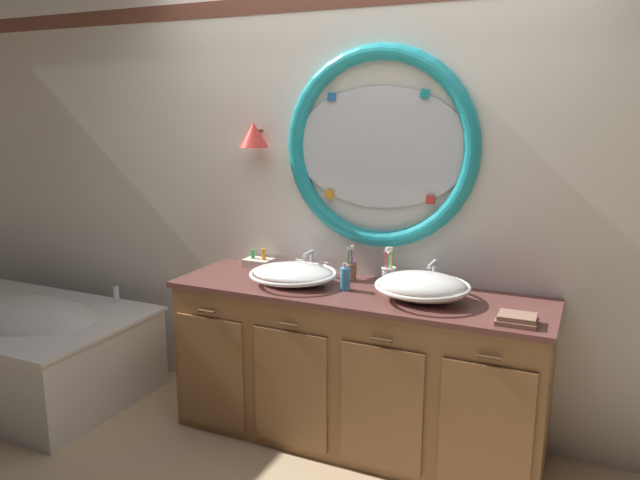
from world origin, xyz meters
TOP-DOWN VIEW (x-y plane):
  - ground_plane at (0.00, 0.00)m, footprint 14.00×14.00m
  - back_wall_assembly at (0.01, 0.58)m, footprint 6.40×0.26m
  - vanity_counter at (0.10, 0.27)m, footprint 1.98×0.61m
  - bathtub at (-2.03, -0.07)m, footprint 1.54×0.99m
  - sink_basin_left at (-0.26, 0.24)m, footprint 0.47×0.47m
  - sink_basin_right at (0.45, 0.24)m, footprint 0.47×0.47m
  - faucet_set_left at (-0.26, 0.47)m, footprint 0.20×0.13m
  - faucet_set_right at (0.45, 0.46)m, footprint 0.22×0.15m
  - toothbrush_holder_left at (0.00, 0.42)m, footprint 0.08×0.08m
  - toothbrush_holder_right at (0.21, 0.45)m, footprint 0.08×0.08m
  - soap_dispenser at (0.05, 0.24)m, footprint 0.05×0.06m
  - folded_hand_towel at (0.92, 0.09)m, footprint 0.17×0.13m
  - toiletry_basket at (-0.60, 0.47)m, footprint 0.16×0.12m

SIDE VIEW (x-z plane):
  - ground_plane at x=0.00m, z-range 0.00..0.00m
  - bathtub at x=-2.03m, z-range 0.00..0.63m
  - vanity_counter at x=0.10m, z-range 0.00..0.85m
  - folded_hand_towel at x=0.92m, z-range 0.85..0.89m
  - toiletry_basket at x=-0.60m, z-range 0.82..0.93m
  - sink_basin_left at x=-0.26m, z-range 0.85..0.95m
  - toothbrush_holder_right at x=0.21m, z-range 0.80..1.00m
  - faucet_set_left at x=-0.26m, z-range 0.83..0.97m
  - toothbrush_holder_left at x=0.00m, z-range 0.80..1.00m
  - faucet_set_right at x=0.45m, z-range 0.83..0.99m
  - soap_dispenser at x=0.05m, z-range 0.84..0.98m
  - sink_basin_right at x=0.45m, z-range 0.85..0.99m
  - back_wall_assembly at x=0.01m, z-range 0.02..2.62m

